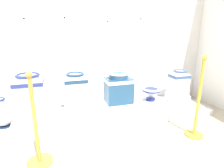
{
  "coord_description": "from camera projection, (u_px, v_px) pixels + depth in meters",
  "views": [
    {
      "loc": [
        1.0,
        -0.09,
        1.31
      ],
      "look_at": [
        1.78,
        2.5,
        0.54
      ],
      "focal_mm": 29.25,
      "sensor_mm": 36.0,
      "label": 1
    }
  ],
  "objects": [
    {
      "name": "plinth_block_leftmost",
      "position": [
        32.0,
        113.0,
        2.58
      ],
      "size": [
        0.31,
        0.4,
        0.27
      ],
      "primitive_type": "cube",
      "color": "white",
      "rests_on": "display_platform"
    },
    {
      "name": "wall_back",
      "position": [
        108.0,
        19.0,
        3.02
      ],
      "size": [
        3.92,
        0.06,
        3.05
      ],
      "primitive_type": "cube",
      "color": "white",
      "rests_on": "ground_plane"
    },
    {
      "name": "antique_toilet_central_ornate",
      "position": [
        118.0,
        87.0,
        2.79
      ],
      "size": [
        0.4,
        0.33,
        0.47
      ],
      "color": "navy",
      "rests_on": "plinth_block_central_ornate"
    },
    {
      "name": "antique_toilet_broad_patterned",
      "position": [
        151.0,
        94.0,
        3.11
      ],
      "size": [
        0.33,
        0.33,
        0.29
      ],
      "color": "#B2B9E5",
      "rests_on": "plinth_block_broad_patterned"
    },
    {
      "name": "plinth_block_tall_cobalt",
      "position": [
        77.0,
        109.0,
        2.76
      ],
      "size": [
        0.34,
        0.31,
        0.24
      ],
      "primitive_type": "cube",
      "color": "white",
      "rests_on": "display_platform"
    },
    {
      "name": "antique_toilet_squat_floral",
      "position": [
        179.0,
        82.0,
        3.29
      ],
      "size": [
        0.31,
        0.25,
        0.45
      ],
      "color": "white",
      "rests_on": "plinth_block_squat_floral"
    },
    {
      "name": "plinth_block_central_ornate",
      "position": [
        118.0,
        107.0,
        2.88
      ],
      "size": [
        0.37,
        0.33,
        0.19
      ],
      "primitive_type": "cube",
      "color": "white",
      "rests_on": "display_platform"
    },
    {
      "name": "plinth_block_broad_patterned",
      "position": [
        150.0,
        105.0,
        3.16
      ],
      "size": [
        0.33,
        0.29,
        0.04
      ],
      "primitive_type": "cube",
      "color": "white",
      "rests_on": "display_platform"
    },
    {
      "name": "stanchion_post_near_left",
      "position": [
        37.0,
        139.0,
        1.83
      ],
      "size": [
        0.26,
        0.26,
        0.98
      ],
      "color": "gold",
      "rests_on": "ground_plane"
    },
    {
      "name": "decorative_vase_corner",
      "position": [
        3.0,
        116.0,
        2.59
      ],
      "size": [
        0.28,
        0.28,
        0.43
      ],
      "color": "navy",
      "rests_on": "ground_plane"
    },
    {
      "name": "info_placard_first",
      "position": [
        27.0,
        22.0,
        2.66
      ],
      "size": [
        0.11,
        0.01,
        0.14
      ],
      "color": "white"
    },
    {
      "name": "display_platform",
      "position": [
        116.0,
        113.0,
        2.98
      ],
      "size": [
        3.08,
        0.87,
        0.08
      ],
      "primitive_type": "cube",
      "color": "white",
      "rests_on": "ground_plane"
    },
    {
      "name": "info_placard_second",
      "position": [
        67.0,
        21.0,
        2.81
      ],
      "size": [
        0.11,
        0.01,
        0.15
      ],
      "color": "white"
    },
    {
      "name": "stanchion_post_near_right",
      "position": [
        197.0,
        111.0,
        2.32
      ],
      "size": [
        0.23,
        0.23,
        1.06
      ],
      "color": "gold",
      "rests_on": "ground_plane"
    },
    {
      "name": "info_placard_third",
      "position": [
        110.0,
        24.0,
        3.01
      ],
      "size": [
        0.13,
        0.01,
        0.13
      ],
      "color": "white"
    },
    {
      "name": "info_placard_fourth",
      "position": [
        143.0,
        22.0,
        3.17
      ],
      "size": [
        0.13,
        0.01,
        0.15
      ],
      "color": "white"
    },
    {
      "name": "antique_toilet_leftmost",
      "position": [
        29.0,
        89.0,
        2.48
      ],
      "size": [
        0.38,
        0.32,
        0.42
      ],
      "color": "silver",
      "rests_on": "plinth_block_leftmost"
    },
    {
      "name": "antique_toilet_tall_cobalt",
      "position": [
        76.0,
        87.0,
        2.66
      ],
      "size": [
        0.33,
        0.27,
        0.43
      ],
      "color": "white",
      "rests_on": "plinth_block_tall_cobalt"
    },
    {
      "name": "plinth_block_squat_floral",
      "position": [
        177.0,
        97.0,
        3.37
      ],
      "size": [
        0.29,
        0.36,
        0.14
      ],
      "primitive_type": "cube",
      "color": "white",
      "rests_on": "display_platform"
    }
  ]
}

